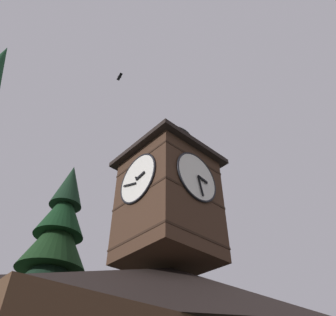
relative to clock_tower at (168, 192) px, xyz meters
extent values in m
pyramid|color=black|center=(-0.40, -0.21, -5.16)|extent=(16.02, 9.25, 3.14)
cube|color=#422B1E|center=(-0.02, -0.02, -0.95)|extent=(3.75, 3.75, 5.30)
cube|color=black|center=(-0.02, -0.02, -2.96)|extent=(3.79, 3.79, 0.10)
cube|color=black|center=(-0.02, -0.02, -0.97)|extent=(3.79, 3.79, 0.10)
cube|color=black|center=(-0.02, -0.02, 1.02)|extent=(3.79, 3.79, 0.10)
cylinder|color=white|center=(-0.02, 1.88, -0.08)|extent=(2.43, 0.10, 2.43)
torus|color=black|center=(-0.02, 1.91, -0.08)|extent=(2.53, 0.10, 2.53)
cube|color=black|center=(-0.32, 1.98, -0.13)|extent=(0.62, 0.04, 0.22)
cube|color=black|center=(-0.14, 1.98, -0.56)|extent=(0.31, 0.04, 0.99)
sphere|color=black|center=(-0.02, 1.99, -0.08)|extent=(0.10, 0.10, 0.10)
cylinder|color=white|center=(1.88, -0.02, -0.08)|extent=(0.10, 2.43, 2.43)
torus|color=black|center=(1.91, -0.02, -0.08)|extent=(0.10, 2.53, 2.53)
cube|color=black|center=(1.98, 0.28, -0.13)|extent=(0.04, 0.62, 0.23)
cube|color=black|center=(1.98, -0.50, -0.23)|extent=(0.04, 0.97, 0.38)
sphere|color=black|center=(1.99, -0.02, -0.08)|extent=(0.10, 0.10, 0.10)
cube|color=black|center=(-0.02, -0.02, 1.83)|extent=(4.45, 4.45, 0.25)
cylinder|color=#D1BC84|center=(-0.02, -0.02, 2.64)|extent=(2.38, 2.38, 1.36)
cylinder|color=#2D2319|center=(-0.02, -0.02, 2.13)|extent=(2.44, 2.44, 0.10)
cylinder|color=#2D2319|center=(-0.02, -0.02, 2.47)|extent=(2.44, 2.44, 0.10)
cylinder|color=#2D2319|center=(-0.02, -0.02, 2.81)|extent=(2.44, 2.44, 0.10)
cylinder|color=#2D2319|center=(-0.02, -0.02, 3.15)|extent=(2.44, 2.44, 0.10)
cone|color=#424C5B|center=(-0.02, -0.02, 4.00)|extent=(2.68, 2.68, 1.37)
sphere|color=#424C5B|center=(-0.02, -0.02, 4.78)|extent=(0.16, 0.16, 0.16)
cone|color=black|center=(1.78, -7.80, -2.55)|extent=(4.77, 4.77, 3.55)
cone|color=#163217|center=(1.78, -7.80, -0.38)|extent=(3.86, 3.86, 3.76)
cone|color=#123319|center=(1.78, -7.80, 1.43)|extent=(2.94, 2.94, 3.23)
cone|color=black|center=(1.78, -7.80, 3.47)|extent=(2.03, 2.03, 3.16)
sphere|color=silver|center=(-12.54, -34.15, 4.89)|extent=(2.15, 2.15, 2.15)
ellipsoid|color=black|center=(2.31, -2.38, 9.42)|extent=(0.28, 0.20, 0.14)
cube|color=black|center=(2.27, -2.54, 9.42)|extent=(0.25, 0.36, 0.06)
cube|color=black|center=(2.34, -2.22, 9.42)|extent=(0.25, 0.36, 0.06)
camera|label=1|loc=(9.01, 9.80, -8.65)|focal=34.45mm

